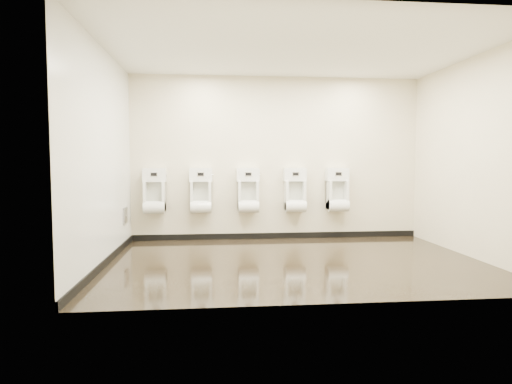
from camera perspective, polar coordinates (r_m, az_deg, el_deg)
ground at (r=5.87m, az=5.32°, el=-9.17°), size 5.00×3.50×0.00m
ceiling at (r=5.90m, az=5.51°, el=18.36°), size 5.00×3.50×0.00m
back_wall at (r=7.44m, az=2.83°, el=4.49°), size 5.00×0.02×2.80m
front_wall at (r=4.01m, az=10.22°, el=4.86°), size 5.00×0.02×2.80m
left_wall at (r=5.78m, az=-19.77°, el=4.41°), size 0.02×3.50×2.80m
right_wall at (r=6.66m, az=27.09°, el=4.12°), size 0.02×3.50×2.80m
tile_overlay_left at (r=5.78m, az=-19.72°, el=4.41°), size 0.01×3.50×2.80m
skirting_back at (r=7.54m, az=2.81°, el=-5.82°), size 5.00×0.02×0.10m
skirting_left at (r=5.92m, az=-19.34°, el=-8.76°), size 0.02×3.50×0.10m
access_panel at (r=7.00m, az=-17.05°, el=-3.03°), size 0.04×0.25×0.25m
urinal_0 at (r=7.32m, az=-13.36°, el=-0.32°), size 0.40×0.30×0.74m
urinal_1 at (r=7.25m, az=-7.36°, el=-0.28°), size 0.40×0.30×0.74m
urinal_2 at (r=7.27m, az=-1.05°, el=-0.24°), size 0.40×0.30×0.74m
urinal_3 at (r=7.38m, az=5.22°, el=-0.19°), size 0.40×0.30×0.74m
urinal_4 at (r=7.56m, az=10.81°, el=-0.15°), size 0.40×0.30×0.74m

